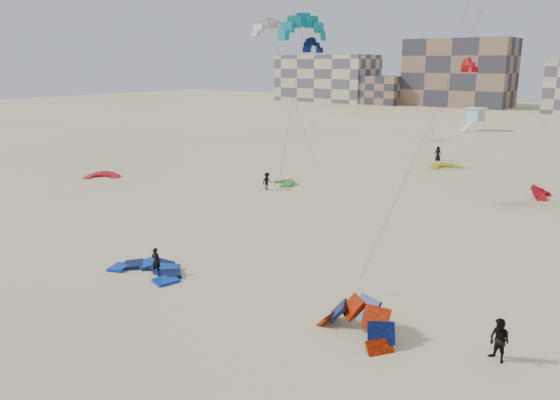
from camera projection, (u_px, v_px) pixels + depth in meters
The scene contains 19 objects.
ground at pixel (158, 281), 30.11m from camera, with size 320.00×320.00×0.00m, color beige.
kite_ground_blue at pixel (148, 273), 31.37m from camera, with size 4.31×4.50×0.56m, color #0C32D3, non-canonical shape.
kite_ground_orange at pixel (356, 335), 24.21m from camera, with size 3.94×3.12×2.48m, color #EA2D00, non-canonical shape.
kite_ground_red at pixel (102, 177), 57.49m from camera, with size 3.47×3.63×0.80m, color red, non-canonical shape.
kite_ground_green at pixel (283, 184), 54.07m from camera, with size 2.86×2.95×0.87m, color green, non-canonical shape.
kite_ground_red_far at pixel (541, 197), 48.90m from camera, with size 2.84×2.52×1.64m, color red, non-canonical shape.
kite_ground_yellow at pixel (445, 167), 62.82m from camera, with size 3.50×3.65×0.69m, color yellow, non-canonical shape.
kitesurfer_main at pixel (156, 261), 30.97m from camera, with size 0.58×0.38×1.58m, color black.
kitesurfer_b at pixel (499, 340), 21.86m from camera, with size 0.89×0.69×1.82m, color black.
kitesurfer_c at pixel (267, 181), 51.69m from camera, with size 1.07×0.62×1.66m, color black.
kitesurfer_e at pixel (438, 154), 66.89m from camera, with size 0.87×0.57×1.79m, color black.
kite_fly_teal_a at pixel (303, 30), 44.22m from camera, with size 7.88×6.60×14.52m.
kite_fly_grey at pixel (270, 30), 59.63m from camera, with size 10.23×5.57×15.79m.
kite_fly_navy at pixel (313, 47), 81.70m from camera, with size 6.16×8.18×14.44m.
kite_fly_red at pixel (469, 67), 72.51m from camera, with size 7.79×4.93×11.47m.
lifeguard_tower_far at pixel (475, 119), 96.34m from camera, with size 3.46×5.84×4.02m.
condo_west_a at pixel (327, 78), 170.03m from camera, with size 30.00×15.00×14.00m, color beige.
condo_west_b at pixel (459, 73), 149.51m from camera, with size 28.00×14.00×18.00m, color #876751.
condo_fill_left at pixel (382, 90), 157.64m from camera, with size 12.00×10.00×8.00m, color #876751.
Camera 1 is at (22.18, -18.51, 11.73)m, focal length 35.00 mm.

